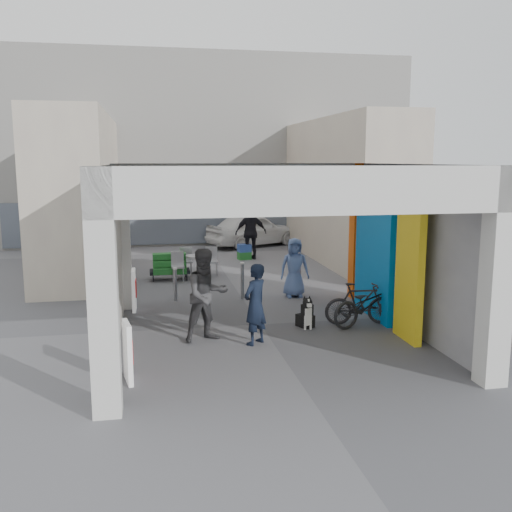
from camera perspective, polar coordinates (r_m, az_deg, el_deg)
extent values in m
plane|color=#59585E|center=(12.65, 0.43, -6.85)|extent=(90.00, 90.00, 0.00)
cube|color=beige|center=(8.14, -15.06, -3.75)|extent=(0.40, 0.40, 3.50)
cube|color=beige|center=(14.04, -13.29, 1.84)|extent=(0.40, 0.40, 3.50)
cube|color=beige|center=(9.72, 22.93, -2.05)|extent=(0.40, 0.40, 3.50)
cube|color=#E4560D|center=(15.01, 10.25, 2.43)|extent=(0.40, 0.40, 3.50)
plane|color=beige|center=(11.08, -13.94, -0.21)|extent=(0.00, 6.40, 6.40)
plane|color=#98989D|center=(12.28, 15.23, 0.67)|extent=(0.00, 6.40, 6.40)
cube|color=#0C72C3|center=(13.30, 11.76, -0.06)|extent=(0.15, 2.00, 2.80)
cube|color=yellow|center=(11.68, 15.11, -1.51)|extent=(0.15, 1.00, 2.80)
plane|color=#A7A8A3|center=(11.16, 1.45, 9.17)|extent=(6.40, 6.40, 0.00)
cube|color=beige|center=(14.16, -1.17, 7.84)|extent=(6.40, 0.30, 0.70)
cube|color=beige|center=(8.21, 5.95, 6.52)|extent=(6.40, 0.30, 0.70)
cube|color=white|center=(14.33, -1.29, 7.66)|extent=(4.20, 0.05, 0.55)
cube|color=white|center=(26.02, -5.62, 10.47)|extent=(18.00, 4.00, 8.00)
cube|color=#515966|center=(24.11, -5.07, 3.41)|extent=(16.20, 0.06, 1.80)
cube|color=white|center=(23.88, -9.95, 7.58)|extent=(2.60, 0.06, 0.50)
cube|color=red|center=(24.19, -1.56, 7.74)|extent=(2.20, 0.06, 0.50)
cube|color=beige|center=(19.56, -17.11, 6.00)|extent=(2.00, 9.00, 5.00)
cube|color=beige|center=(20.61, 8.77, 6.47)|extent=(2.00, 9.00, 5.00)
cylinder|color=gray|center=(14.76, -8.06, -2.86)|extent=(0.09, 0.09, 0.85)
cylinder|color=gray|center=(14.80, -1.37, -2.53)|extent=(0.09, 0.09, 0.95)
cylinder|color=gray|center=(15.34, 4.35, -2.14)|extent=(0.09, 0.09, 0.94)
cube|color=white|center=(9.61, -12.71, -9.37)|extent=(0.17, 0.56, 1.00)
cube|color=red|center=(9.59, -12.48, -9.08)|extent=(0.11, 0.39, 0.40)
cube|color=white|center=(13.99, -12.11, -3.35)|extent=(0.09, 0.55, 1.00)
cube|color=red|center=(13.98, -11.96, -3.15)|extent=(0.04, 0.39, 0.40)
cylinder|color=#A3A3A8|center=(17.32, -5.88, -1.18)|extent=(0.06, 0.06, 0.72)
cylinder|color=#A3A3A8|center=(17.39, -5.86, -2.31)|extent=(0.44, 0.44, 0.02)
cylinder|color=#A3A3A8|center=(17.26, -5.90, -0.02)|extent=(0.70, 0.70, 0.05)
cube|color=#A3A3A8|center=(17.11, -7.80, -1.81)|extent=(0.38, 0.38, 0.45)
cube|color=#A3A3A8|center=(17.21, -7.87, -0.25)|extent=(0.38, 0.05, 0.45)
cube|color=#A3A3A8|center=(17.88, -4.42, -1.26)|extent=(0.38, 0.38, 0.45)
cube|color=#A3A3A8|center=(17.98, -4.50, 0.23)|extent=(0.38, 0.05, 0.45)
cube|color=#A3A3A8|center=(17.91, -6.98, -1.29)|extent=(0.38, 0.38, 0.45)
cube|color=#A3A3A8|center=(18.01, -7.05, 0.20)|extent=(0.38, 0.05, 0.45)
cube|color=black|center=(17.45, -8.61, -1.86)|extent=(1.19, 0.60, 0.30)
cube|color=#1A5E25|center=(17.28, -8.61, -1.48)|extent=(0.99, 0.35, 0.18)
cube|color=#1A5E25|center=(17.39, -8.64, -0.74)|extent=(0.99, 0.35, 0.18)
cube|color=#1A5E25|center=(17.50, -8.68, -0.02)|extent=(0.99, 0.35, 0.18)
cube|color=#1A5E25|center=(20.74, -1.18, 0.04)|extent=(0.50, 0.42, 0.28)
cube|color=navy|center=(20.69, -1.18, 0.80)|extent=(0.50, 0.42, 0.28)
cube|color=black|center=(12.50, 4.94, -6.47)|extent=(0.27, 0.36, 0.27)
cube|color=black|center=(12.31, 5.13, -5.75)|extent=(0.21, 0.18, 0.40)
cube|color=white|center=(12.23, 5.26, -6.07)|extent=(0.17, 0.03, 0.38)
cylinder|color=white|center=(12.27, 4.94, -6.66)|extent=(0.05, 0.05, 0.31)
cylinder|color=white|center=(12.30, 5.49, -6.63)|extent=(0.05, 0.05, 0.31)
sphere|color=black|center=(12.23, 5.18, -4.68)|extent=(0.21, 0.21, 0.21)
cube|color=white|center=(12.13, 5.32, -4.90)|extent=(0.09, 0.13, 0.07)
cone|color=black|center=(12.23, 4.88, -4.18)|extent=(0.08, 0.08, 0.09)
cone|color=black|center=(12.26, 5.38, -4.16)|extent=(0.08, 0.08, 0.09)
imported|color=black|center=(11.15, -0.08, -4.85)|extent=(0.69, 0.68, 1.61)
imported|color=#3D3C3F|center=(11.37, -4.98, -3.92)|extent=(1.08, 0.96, 1.87)
imported|color=#556EA6|center=(15.04, 3.87, -1.16)|extent=(0.79, 0.54, 1.56)
imported|color=black|center=(20.67, -0.51, 2.36)|extent=(1.16, 0.52, 1.96)
imported|color=black|center=(12.68, 11.19, -4.74)|extent=(1.95, 1.17, 0.97)
imported|color=black|center=(12.75, 10.35, -4.71)|extent=(1.59, 0.58, 0.94)
imported|color=white|center=(23.97, -0.29, 2.66)|extent=(4.34, 3.11, 1.37)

